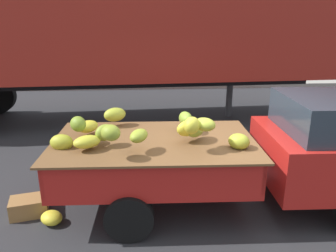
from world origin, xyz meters
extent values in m
plane|color=#28282B|center=(0.00, 0.00, 0.00)|extent=(220.00, 220.00, 0.00)
cube|color=gray|center=(0.00, 9.39, 0.08)|extent=(80.00, 0.80, 0.16)
cube|color=#B21E19|center=(1.55, 0.00, 0.79)|extent=(2.08, 1.73, 0.78)
cube|color=#28333D|center=(1.35, 0.00, 1.44)|extent=(1.16, 1.51, 0.52)
cube|color=#B21E19|center=(-1.12, 0.06, 0.58)|extent=(2.84, 1.75, 0.08)
cube|color=#B21E19|center=(-1.10, 0.88, 0.84)|extent=(2.80, 0.12, 0.44)
cube|color=#B21E19|center=(-1.14, -0.75, 0.84)|extent=(2.80, 0.12, 0.44)
cube|color=#B21E19|center=(0.26, 0.03, 0.84)|extent=(0.09, 1.68, 0.44)
cube|color=#B21E19|center=(-2.49, 0.10, 0.84)|extent=(0.09, 1.68, 0.44)
cube|color=#B21914|center=(-1.10, 0.91, 0.80)|extent=(2.69, 0.08, 0.07)
cube|color=brown|center=(-1.12, 0.06, 1.07)|extent=(2.96, 1.87, 0.03)
ellipsoid|color=olive|center=(-0.62, 0.40, 1.30)|extent=(0.25, 0.38, 0.21)
ellipsoid|color=#A8AF30|center=(-1.73, 0.77, 1.28)|extent=(0.44, 0.39, 0.22)
ellipsoid|color=gold|center=(-2.01, -0.28, 1.21)|extent=(0.44, 0.39, 0.17)
ellipsoid|color=olive|center=(-1.79, -0.13, 1.28)|extent=(0.34, 0.34, 0.23)
ellipsoid|color=gold|center=(-0.64, -0.40, 1.44)|extent=(0.30, 0.33, 0.23)
ellipsoid|color=#A9A92A|center=(-2.38, -0.14, 1.16)|extent=(0.35, 0.29, 0.22)
ellipsoid|color=#8DA22F|center=(-0.53, 0.00, 1.26)|extent=(0.38, 0.44, 0.21)
ellipsoid|color=#9FA62B|center=(0.03, -0.31, 1.17)|extent=(0.39, 0.40, 0.21)
ellipsoid|color=#A5B032|center=(-0.46, -0.33, 1.43)|extent=(0.39, 0.39, 0.18)
ellipsoid|color=gold|center=(-0.63, -0.04, 1.29)|extent=(0.42, 0.34, 0.23)
ellipsoid|color=olive|center=(-1.66, -0.57, 1.43)|extent=(0.34, 0.35, 0.20)
ellipsoid|color=gold|center=(-2.10, 0.35, 1.22)|extent=(0.40, 0.43, 0.17)
ellipsoid|color=olive|center=(-2.17, 0.00, 1.37)|extent=(0.31, 0.34, 0.22)
ellipsoid|color=#94A42E|center=(-1.32, -0.37, 1.31)|extent=(0.32, 0.39, 0.16)
cylinder|color=black|center=(1.63, 0.81, 0.32)|extent=(0.64, 0.22, 0.64)
cylinder|color=black|center=(-1.43, 0.88, 0.32)|extent=(0.64, 0.22, 0.64)
cylinder|color=black|center=(-1.47, -0.74, 0.32)|extent=(0.64, 0.22, 0.64)
cube|color=maroon|center=(-2.09, 4.72, 2.60)|extent=(12.13, 3.20, 2.70)
cube|color=black|center=(-2.09, 4.72, 1.10)|extent=(11.04, 1.05, 0.30)
cylinder|color=#38383A|center=(1.21, 4.91, 0.62)|extent=(0.18, 0.18, 1.25)
ellipsoid|color=gold|center=(-2.58, -0.32, 0.09)|extent=(0.43, 0.42, 0.18)
cube|color=olive|center=(-2.97, -0.05, 0.13)|extent=(0.59, 0.47, 0.26)
camera|label=1|loc=(-1.21, -4.45, 2.76)|focal=35.46mm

